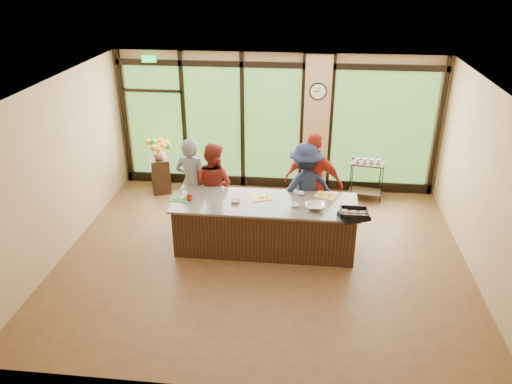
% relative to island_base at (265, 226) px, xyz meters
% --- Properties ---
extents(floor, '(7.00, 7.00, 0.00)m').
position_rel_island_base_xyz_m(floor, '(0.00, -0.30, -0.44)').
color(floor, brown).
rests_on(floor, ground).
extents(ceiling, '(7.00, 7.00, 0.00)m').
position_rel_island_base_xyz_m(ceiling, '(0.00, -0.30, 2.56)').
color(ceiling, white).
rests_on(ceiling, back_wall).
extents(back_wall, '(7.00, 0.00, 7.00)m').
position_rel_island_base_xyz_m(back_wall, '(0.00, 2.70, 1.06)').
color(back_wall, tan).
rests_on(back_wall, floor).
extents(left_wall, '(0.00, 6.00, 6.00)m').
position_rel_island_base_xyz_m(left_wall, '(-3.50, -0.30, 1.06)').
color(left_wall, tan).
rests_on(left_wall, floor).
extents(right_wall, '(0.00, 6.00, 6.00)m').
position_rel_island_base_xyz_m(right_wall, '(3.50, -0.30, 1.06)').
color(right_wall, tan).
rests_on(right_wall, floor).
extents(window_wall, '(6.90, 0.12, 3.00)m').
position_rel_island_base_xyz_m(window_wall, '(0.16, 2.65, 0.95)').
color(window_wall, tan).
rests_on(window_wall, floor).
extents(island_base, '(3.10, 1.00, 0.88)m').
position_rel_island_base_xyz_m(island_base, '(0.00, 0.00, 0.00)').
color(island_base, black).
rests_on(island_base, floor).
extents(countertop, '(3.20, 1.10, 0.04)m').
position_rel_island_base_xyz_m(countertop, '(0.00, 0.00, 0.46)').
color(countertop, slate).
rests_on(countertop, island_base).
extents(wall_clock, '(0.36, 0.04, 0.36)m').
position_rel_island_base_xyz_m(wall_clock, '(0.85, 2.57, 1.81)').
color(wall_clock, black).
rests_on(wall_clock, window_wall).
extents(cook_left, '(0.74, 0.58, 1.79)m').
position_rel_island_base_xyz_m(cook_left, '(-1.45, 0.68, 0.46)').
color(cook_left, slate).
rests_on(cook_left, floor).
extents(cook_midleft, '(1.00, 0.90, 1.68)m').
position_rel_island_base_xyz_m(cook_midleft, '(-1.07, 0.77, 0.40)').
color(cook_midleft, maroon).
rests_on(cook_midleft, floor).
extents(cook_midright, '(1.20, 0.76, 1.91)m').
position_rel_island_base_xyz_m(cook_midright, '(0.82, 0.85, 0.51)').
color(cook_midright, '#AA2A1A').
rests_on(cook_midright, floor).
extents(cook_right, '(1.30, 1.06, 1.75)m').
position_rel_island_base_xyz_m(cook_right, '(0.68, 0.73, 0.44)').
color(cook_right, '#1A2239').
rests_on(cook_right, floor).
extents(roasting_pan, '(0.54, 0.49, 0.08)m').
position_rel_island_base_xyz_m(roasting_pan, '(1.49, -0.43, 0.52)').
color(roasting_pan, black).
rests_on(roasting_pan, countertop).
extents(mixing_bowl, '(0.35, 0.35, 0.08)m').
position_rel_island_base_xyz_m(mixing_bowl, '(0.86, -0.16, 0.52)').
color(mixing_bowl, silver).
rests_on(mixing_bowl, countertop).
extents(cutting_board_left, '(0.40, 0.32, 0.01)m').
position_rel_island_base_xyz_m(cutting_board_left, '(-1.50, -0.03, 0.49)').
color(cutting_board_left, '#338C36').
rests_on(cutting_board_left, countertop).
extents(cutting_board_center, '(0.43, 0.38, 0.01)m').
position_rel_island_base_xyz_m(cutting_board_center, '(-0.08, 0.15, 0.49)').
color(cutting_board_center, gold).
rests_on(cutting_board_center, countertop).
extents(cutting_board_right, '(0.45, 0.40, 0.01)m').
position_rel_island_base_xyz_m(cutting_board_right, '(1.05, 0.36, 0.49)').
color(cutting_board_right, gold).
rests_on(cutting_board_right, countertop).
extents(prep_bowl_near, '(0.20, 0.20, 0.05)m').
position_rel_island_base_xyz_m(prep_bowl_near, '(-0.51, -0.07, 0.51)').
color(prep_bowl_near, silver).
rests_on(prep_bowl_near, countertop).
extents(prep_bowl_mid, '(0.15, 0.15, 0.05)m').
position_rel_island_base_xyz_m(prep_bowl_mid, '(0.53, -0.12, 0.50)').
color(prep_bowl_mid, silver).
rests_on(prep_bowl_mid, countertop).
extents(prep_bowl_far, '(0.13, 0.13, 0.03)m').
position_rel_island_base_xyz_m(prep_bowl_far, '(0.60, 0.38, 0.50)').
color(prep_bowl_far, silver).
rests_on(prep_bowl_far, countertop).
extents(red_ramekin, '(0.13, 0.13, 0.09)m').
position_rel_island_base_xyz_m(red_ramekin, '(-1.32, -0.07, 0.52)').
color(red_ramekin, red).
rests_on(red_ramekin, countertop).
extents(flower_stand, '(0.51, 0.51, 0.78)m').
position_rel_island_base_xyz_m(flower_stand, '(-2.51, 2.12, -0.05)').
color(flower_stand, black).
rests_on(flower_stand, floor).
extents(flower_vase, '(0.32, 0.32, 0.26)m').
position_rel_island_base_xyz_m(flower_vase, '(-2.51, 2.12, 0.47)').
color(flower_vase, '#8C714C').
rests_on(flower_vase, flower_stand).
extents(bar_cart, '(0.73, 0.49, 0.94)m').
position_rel_island_base_xyz_m(bar_cart, '(1.96, 2.23, 0.12)').
color(bar_cart, black).
rests_on(bar_cart, floor).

